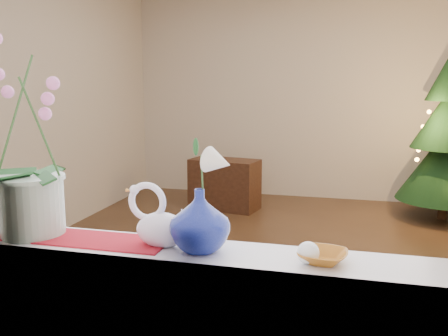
# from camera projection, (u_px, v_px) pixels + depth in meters

# --- Properties ---
(ground) EXTENTS (5.00, 5.00, 0.00)m
(ground) POSITION_uv_depth(u_px,v_px,m) (273.00, 262.00, 4.23)
(ground) COLOR #392417
(ground) RESTS_ON ground
(wall_back) EXTENTS (4.50, 0.10, 2.70)m
(wall_back) POSITION_uv_depth(u_px,v_px,m) (306.00, 94.00, 6.37)
(wall_back) COLOR beige
(wall_back) RESTS_ON ground
(wall_front) EXTENTS (4.50, 0.10, 2.70)m
(wall_front) POSITION_uv_depth(u_px,v_px,m) (157.00, 133.00, 1.61)
(wall_front) COLOR beige
(wall_front) RESTS_ON ground
(wall_left) EXTENTS (0.10, 5.00, 2.70)m
(wall_left) POSITION_uv_depth(u_px,v_px,m) (32.00, 99.00, 4.56)
(wall_left) COLOR beige
(wall_left) RESTS_ON ground
(windowsill) EXTENTS (2.20, 0.26, 0.04)m
(windowsill) POSITION_uv_depth(u_px,v_px,m) (173.00, 253.00, 1.81)
(windowsill) COLOR white
(windowsill) RESTS_ON window_apron
(window_frame) EXTENTS (2.22, 0.06, 1.60)m
(window_frame) POSITION_uv_depth(u_px,v_px,m) (158.00, 22.00, 1.58)
(window_frame) COLOR white
(window_frame) RESTS_ON windowsill
(runner) EXTENTS (0.70, 0.20, 0.01)m
(runner) POSITION_uv_depth(u_px,v_px,m) (80.00, 238.00, 1.90)
(runner) COLOR maroon
(runner) RESTS_ON windowsill
(orchid_pot) EXTENTS (0.33, 0.33, 0.78)m
(orchid_pot) POSITION_uv_depth(u_px,v_px,m) (27.00, 136.00, 1.89)
(orchid_pot) COLOR beige
(orchid_pot) RESTS_ON windowsill
(swan) EXTENTS (0.29, 0.21, 0.22)m
(swan) POSITION_uv_depth(u_px,v_px,m) (161.00, 217.00, 1.81)
(swan) COLOR white
(swan) RESTS_ON windowsill
(blue_vase) EXTENTS (0.31, 0.31, 0.26)m
(blue_vase) POSITION_uv_depth(u_px,v_px,m) (200.00, 216.00, 1.76)
(blue_vase) COLOR navy
(blue_vase) RESTS_ON windowsill
(lily) EXTENTS (0.14, 0.08, 0.19)m
(lily) POSITION_uv_depth(u_px,v_px,m) (199.00, 152.00, 1.72)
(lily) COLOR silver
(lily) RESTS_ON blue_vase
(paperweight) EXTENTS (0.08, 0.08, 0.07)m
(paperweight) POSITION_uv_depth(u_px,v_px,m) (308.00, 253.00, 1.64)
(paperweight) COLOR white
(paperweight) RESTS_ON windowsill
(amber_dish) EXTENTS (0.16, 0.16, 0.04)m
(amber_dish) POSITION_uv_depth(u_px,v_px,m) (322.00, 257.00, 1.66)
(amber_dish) COLOR #AA651C
(amber_dish) RESTS_ON windowsill
(xmas_tree) EXTENTS (1.26, 1.26, 1.88)m
(xmas_tree) POSITION_uv_depth(u_px,v_px,m) (448.00, 135.00, 5.40)
(xmas_tree) COLOR black
(xmas_tree) RESTS_ON ground
(side_table) EXTENTS (0.85, 0.53, 0.60)m
(side_table) POSITION_uv_depth(u_px,v_px,m) (225.00, 184.00, 5.94)
(side_table) COLOR black
(side_table) RESTS_ON ground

